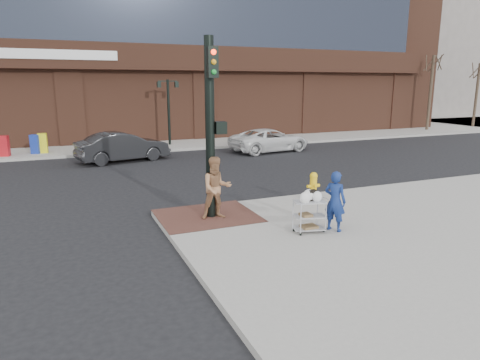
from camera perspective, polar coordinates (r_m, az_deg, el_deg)
name	(u,v)px	position (r m, az deg, el deg)	size (l,w,h in m)	color
ground	(238,227)	(11.95, -0.28, -6.34)	(220.00, 220.00, 0.00)	black
sidewalk_far	(231,121)	(45.80, -1.22, 7.93)	(65.00, 36.00, 0.15)	gray
brick_curb_ramp	(207,216)	(12.50, -4.43, -4.75)	(2.80, 2.40, 0.01)	#4B2923
filler_block	(399,46)	(65.85, 20.42, 16.41)	(14.00, 20.00, 18.00)	slate
bare_tree_a	(434,54)	(39.16, 24.45, 15.09)	(1.80, 1.80, 7.20)	#382B21
bare_tree_b	(480,61)	(43.98, 29.40, 13.61)	(1.80, 1.80, 6.70)	#382B21
lamp_post	(169,105)	(27.21, -9.51, 9.85)	(1.32, 0.22, 4.00)	black
traffic_signal_pole	(211,123)	(11.89, -3.88, 7.53)	(0.61, 0.51, 5.00)	black
woman_blue	(335,201)	(11.31, 12.55, -2.76)	(0.58, 0.38, 1.58)	navy
pedestrian_tan	(216,188)	(12.03, -3.16, -1.07)	(0.86, 0.67, 1.77)	#A3724C
sedan_dark	(123,147)	(22.69, -15.33, 4.30)	(1.60, 4.59, 1.51)	black
minivan_white	(270,140)	(25.19, 3.99, 5.32)	(2.22, 4.82, 1.34)	white
utility_cart	(309,213)	(11.15, 9.24, -4.39)	(0.89, 0.65, 1.11)	#A1A2A6
fire_hydrant	(313,186)	(14.08, 9.74, -0.84)	(0.45, 0.32, 0.96)	gold
newsbox_red	(4,146)	(25.77, -28.93, 3.99)	(0.46, 0.41, 1.09)	#AE131B
newsbox_yellow	(43,143)	(26.09, -24.81, 4.48)	(0.45, 0.41, 1.08)	yellow
newsbox_blue	(35,144)	(26.00, -25.61, 4.34)	(0.44, 0.40, 1.04)	#172F98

